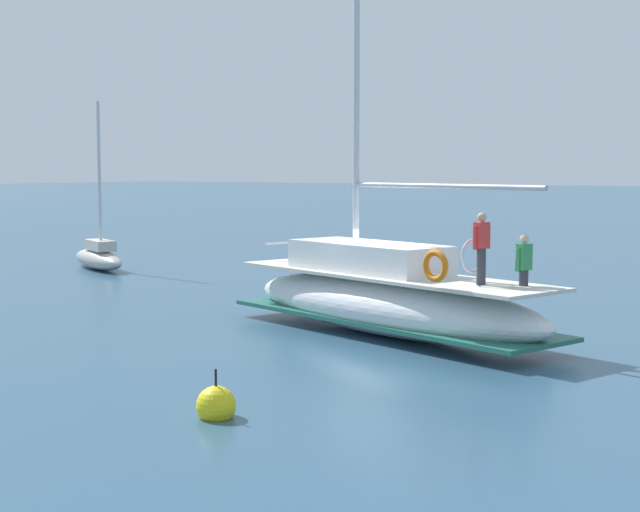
# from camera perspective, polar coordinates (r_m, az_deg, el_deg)

# --- Properties ---
(ground_plane) EXTENTS (400.00, 400.00, 0.00)m
(ground_plane) POSITION_cam_1_polar(r_m,az_deg,el_deg) (23.63, 4.13, -4.47)
(ground_plane) COLOR #2D516B
(main_sailboat) EXTENTS (5.03, 9.89, 12.17)m
(main_sailboat) POSITION_cam_1_polar(r_m,az_deg,el_deg) (23.00, 4.02, -2.47)
(main_sailboat) COLOR white
(main_sailboat) RESTS_ON ground
(moored_cutter_left) EXTENTS (3.08, 4.81, 6.60)m
(moored_cutter_left) POSITION_cam_1_polar(r_m,az_deg,el_deg) (38.77, -13.15, -0.01)
(moored_cutter_left) COLOR #B7B2A8
(moored_cutter_left) RESTS_ON ground
(mooring_buoy) EXTENTS (0.65, 0.65, 0.92)m
(mooring_buoy) POSITION_cam_1_polar(r_m,az_deg,el_deg) (15.53, -6.26, -8.92)
(mooring_buoy) COLOR yellow
(mooring_buoy) RESTS_ON ground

